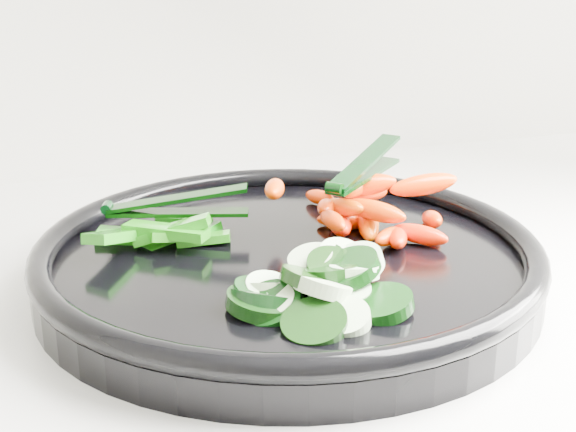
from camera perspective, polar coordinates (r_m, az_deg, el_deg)
name	(u,v)px	position (r m, az deg, el deg)	size (l,w,h in m)	color
veggie_tray	(288,260)	(0.60, 0.00, -3.14)	(0.49, 0.49, 0.04)	black
cucumber_pile	(309,288)	(0.52, 1.53, -5.15)	(0.13, 0.12, 0.04)	black
carrot_pile	(364,208)	(0.64, 5.41, 0.54)	(0.16, 0.15, 0.06)	#FF6700
pepper_pile	(164,232)	(0.63, -8.82, -1.11)	(0.11, 0.10, 0.04)	#0E6809
tong_carrot	(363,170)	(0.64, 5.35, 3.31)	(0.09, 0.09, 0.02)	black
tong_pepper	(173,206)	(0.63, -8.19, 0.73)	(0.11, 0.05, 0.02)	black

